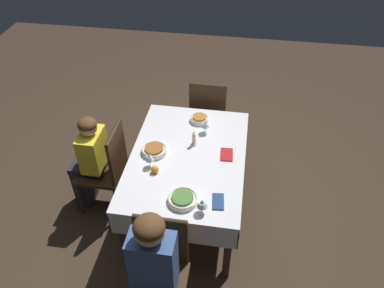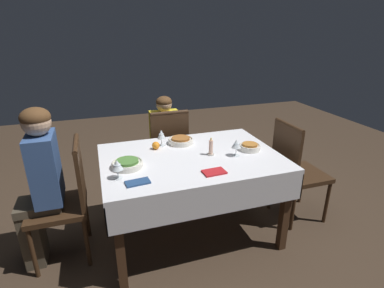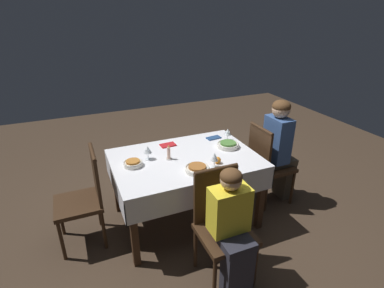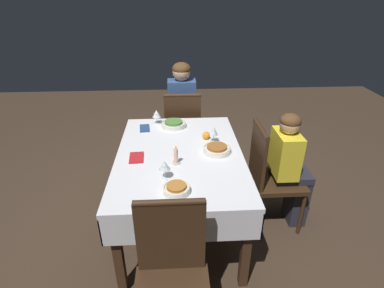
% 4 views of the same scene
% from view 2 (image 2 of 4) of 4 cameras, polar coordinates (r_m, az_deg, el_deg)
% --- Properties ---
extents(ground_plane, '(8.00, 8.00, 0.00)m').
position_cam_2_polar(ground_plane, '(2.77, -0.16, -16.35)').
color(ground_plane, '#3D2D21').
extents(dining_table, '(1.41, 0.99, 0.73)m').
position_cam_2_polar(dining_table, '(2.43, -0.17, -4.16)').
color(dining_table, silver).
rests_on(dining_table, ground_plane).
extents(chair_west, '(0.42, 0.41, 0.94)m').
position_cam_2_polar(chair_west, '(2.45, -22.76, -9.25)').
color(chair_west, '#382314').
rests_on(chair_west, ground_plane).
extents(chair_north, '(0.41, 0.42, 0.94)m').
position_cam_2_polar(chair_north, '(3.14, -4.64, -0.76)').
color(chair_north, '#382314').
rests_on(chair_north, ground_plane).
extents(chair_east, '(0.42, 0.41, 0.94)m').
position_cam_2_polar(chair_east, '(2.86, 19.01, -4.28)').
color(chair_east, '#382314').
rests_on(chair_east, ground_plane).
extents(person_adult_denim, '(0.34, 0.30, 1.21)m').
position_cam_2_polar(person_adult_denim, '(2.40, -27.01, -6.10)').
color(person_adult_denim, '#4C4233').
rests_on(person_adult_denim, ground_plane).
extents(person_child_yellow, '(0.30, 0.33, 1.04)m').
position_cam_2_polar(person_child_yellow, '(3.27, -5.37, 1.21)').
color(person_child_yellow, '#282833').
rests_on(person_child_yellow, ground_plane).
extents(bowl_west, '(0.23, 0.23, 0.06)m').
position_cam_2_polar(bowl_west, '(2.25, -12.21, -3.68)').
color(bowl_west, silver).
rests_on(bowl_west, dining_table).
extents(wine_glass_west, '(0.08, 0.08, 0.14)m').
position_cam_2_polar(wine_glass_west, '(2.07, -14.07, -3.98)').
color(wine_glass_west, white).
rests_on(wine_glass_west, dining_table).
extents(bowl_north, '(0.22, 0.22, 0.06)m').
position_cam_2_polar(bowl_north, '(2.64, -2.24, 0.68)').
color(bowl_north, silver).
rests_on(bowl_north, dining_table).
extents(wine_glass_north, '(0.07, 0.07, 0.15)m').
position_cam_2_polar(wine_glass_north, '(2.57, -5.87, 1.75)').
color(wine_glass_north, white).
rests_on(wine_glass_north, dining_table).
extents(bowl_east, '(0.18, 0.18, 0.06)m').
position_cam_2_polar(bowl_east, '(2.55, 10.95, -0.51)').
color(bowl_east, silver).
rests_on(bowl_east, dining_table).
extents(wine_glass_east, '(0.08, 0.08, 0.14)m').
position_cam_2_polar(wine_glass_east, '(2.39, 8.45, -0.04)').
color(wine_glass_east, white).
rests_on(wine_glass_east, dining_table).
extents(candle_centerpiece, '(0.06, 0.06, 0.15)m').
position_cam_2_polar(candle_centerpiece, '(2.39, 3.60, -0.88)').
color(candle_centerpiece, beige).
rests_on(candle_centerpiece, dining_table).
extents(orange_fruit, '(0.06, 0.06, 0.06)m').
position_cam_2_polar(orange_fruit, '(2.53, -6.91, -0.27)').
color(orange_fruit, orange).
rests_on(orange_fruit, dining_table).
extents(napkin_red_folded, '(0.17, 0.10, 0.01)m').
position_cam_2_polar(napkin_red_folded, '(2.02, -10.30, -7.19)').
color(napkin_red_folded, navy).
rests_on(napkin_red_folded, dining_table).
extents(napkin_spare_side, '(0.17, 0.11, 0.01)m').
position_cam_2_polar(napkin_spare_side, '(2.13, 4.24, -5.33)').
color(napkin_spare_side, red).
rests_on(napkin_spare_side, dining_table).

